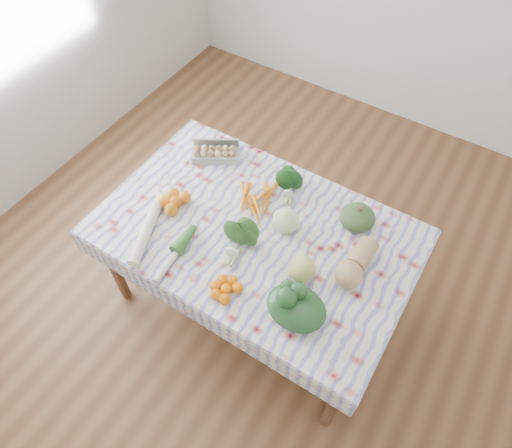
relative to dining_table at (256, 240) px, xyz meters
name	(u,v)px	position (x,y,z in m)	size (l,w,h in m)	color
ground	(256,298)	(0.00, 0.00, -0.68)	(4.50, 4.50, 0.00)	brown
dining_table	(256,240)	(0.00, 0.00, 0.00)	(1.60, 1.00, 0.75)	brown
tablecloth	(256,231)	(0.00, 0.00, 0.08)	(1.66, 1.06, 0.01)	white
egg_carton	(215,154)	(-0.49, 0.32, 0.12)	(0.27, 0.11, 0.07)	#A9A9A4
carrot_bunch	(253,202)	(-0.11, 0.14, 0.11)	(0.24, 0.22, 0.04)	orange
kale_bunch	(290,184)	(0.02, 0.33, 0.15)	(0.16, 0.14, 0.14)	#143E14
kabocha_squash	(357,217)	(0.43, 0.32, 0.14)	(0.19, 0.19, 0.12)	#3A5429
cabbage	(286,221)	(0.12, 0.09, 0.15)	(0.14, 0.14, 0.14)	beige
butternut_squash	(356,262)	(0.54, 0.06, 0.15)	(0.13, 0.29, 0.13)	tan
orange_cluster	(175,202)	(-0.46, -0.09, 0.12)	(0.22, 0.22, 0.07)	orange
broccoli	(236,242)	(-0.03, -0.15, 0.14)	(0.17, 0.17, 0.12)	#28521D
mandarin_cluster	(226,289)	(0.07, -0.38, 0.11)	(0.18, 0.18, 0.06)	orange
grapefruit	(302,269)	(0.33, -0.11, 0.15)	(0.13, 0.13, 0.13)	#C8C460
spinach_bag	(296,308)	(0.41, -0.31, 0.15)	(0.29, 0.23, 0.13)	#183819
daikon	(146,233)	(-0.47, -0.34, 0.11)	(0.06, 0.06, 0.41)	white
leek	(175,255)	(-0.26, -0.36, 0.10)	(0.04, 0.04, 0.35)	silver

